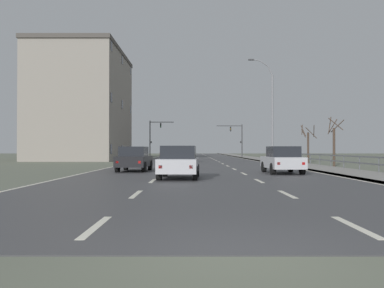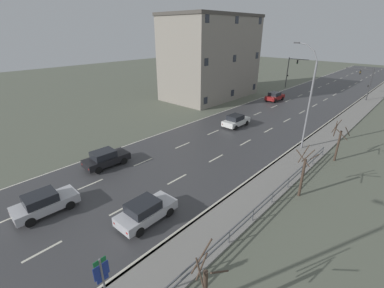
{
  "view_description": "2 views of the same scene",
  "coord_description": "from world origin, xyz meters",
  "px_view_note": "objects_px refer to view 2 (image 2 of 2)",
  "views": [
    {
      "loc": [
        -0.6,
        -5.52,
        1.42
      ],
      "look_at": [
        -0.77,
        69.49,
        2.32
      ],
      "focal_mm": 39.12,
      "sensor_mm": 36.0,
      "label": 1
    },
    {
      "loc": [
        16.35,
        10.28,
        11.72
      ],
      "look_at": [
        0.0,
        28.01,
        1.19
      ],
      "focal_mm": 24.58,
      "sensor_mm": 36.0,
      "label": 2
    }
  ],
  "objects_px": {
    "traffic_signal_right": "(366,79)",
    "car_near_left": "(106,158)",
    "traffic_signal_left": "(291,69)",
    "car_mid_centre": "(44,203)",
    "brick_building": "(211,57)",
    "highway_sign": "(103,281)",
    "car_distant": "(236,121)",
    "car_far_right": "(275,96)",
    "car_near_right": "(146,211)",
    "street_lamp_midground": "(308,101)"
  },
  "relations": [
    {
      "from": "traffic_signal_right",
      "to": "car_near_left",
      "type": "height_order",
      "value": "traffic_signal_right"
    },
    {
      "from": "traffic_signal_left",
      "to": "car_mid_centre",
      "type": "xyz_separation_m",
      "value": [
        5.99,
        -52.56,
        -3.28
      ]
    },
    {
      "from": "traffic_signal_right",
      "to": "car_near_left",
      "type": "xyz_separation_m",
      "value": [
        -11.36,
        -44.63,
        -2.87
      ]
    },
    {
      "from": "car_mid_centre",
      "to": "brick_building",
      "type": "relative_size",
      "value": 0.24
    },
    {
      "from": "car_near_left",
      "to": "traffic_signal_right",
      "type": "bearing_deg",
      "value": 78.16
    },
    {
      "from": "highway_sign",
      "to": "car_distant",
      "type": "relative_size",
      "value": 0.81
    },
    {
      "from": "highway_sign",
      "to": "car_mid_centre",
      "type": "xyz_separation_m",
      "value": [
        -9.61,
        0.9,
        -1.34
      ]
    },
    {
      "from": "traffic_signal_left",
      "to": "car_distant",
      "type": "height_order",
      "value": "traffic_signal_left"
    },
    {
      "from": "car_near_left",
      "to": "car_far_right",
      "type": "height_order",
      "value": "same"
    },
    {
      "from": "car_near_right",
      "to": "car_distant",
      "type": "height_order",
      "value": "same"
    },
    {
      "from": "car_near_right",
      "to": "car_mid_centre",
      "type": "distance_m",
      "value": 7.16
    },
    {
      "from": "street_lamp_midground",
      "to": "highway_sign",
      "type": "height_order",
      "value": "street_lamp_midground"
    },
    {
      "from": "car_distant",
      "to": "traffic_signal_left",
      "type": "bearing_deg",
      "value": 101.78
    },
    {
      "from": "highway_sign",
      "to": "car_distant",
      "type": "height_order",
      "value": "highway_sign"
    },
    {
      "from": "street_lamp_midground",
      "to": "traffic_signal_right",
      "type": "distance_m",
      "value": 28.46
    },
    {
      "from": "car_mid_centre",
      "to": "car_far_right",
      "type": "xyz_separation_m",
      "value": [
        -2.93,
        39.93,
        0.0
      ]
    },
    {
      "from": "car_near_right",
      "to": "car_far_right",
      "type": "distance_m",
      "value": 36.81
    },
    {
      "from": "traffic_signal_left",
      "to": "car_far_right",
      "type": "relative_size",
      "value": 1.53
    },
    {
      "from": "street_lamp_midground",
      "to": "car_distant",
      "type": "xyz_separation_m",
      "value": [
        -9.02,
        1.13,
        -4.4
      ]
    },
    {
      "from": "car_mid_centre",
      "to": "brick_building",
      "type": "height_order",
      "value": "brick_building"
    },
    {
      "from": "traffic_signal_right",
      "to": "traffic_signal_left",
      "type": "distance_m",
      "value": 14.41
    },
    {
      "from": "traffic_signal_left",
      "to": "car_far_right",
      "type": "distance_m",
      "value": 13.4
    },
    {
      "from": "highway_sign",
      "to": "car_distant",
      "type": "xyz_separation_m",
      "value": [
        -9.97,
        24.73,
        -1.34
      ]
    },
    {
      "from": "street_lamp_midground",
      "to": "car_distant",
      "type": "bearing_deg",
      "value": 172.83
    },
    {
      "from": "car_mid_centre",
      "to": "highway_sign",
      "type": "bearing_deg",
      "value": -2.99
    },
    {
      "from": "car_near_left",
      "to": "car_far_right",
      "type": "distance_m",
      "value": 33.45
    },
    {
      "from": "highway_sign",
      "to": "brick_building",
      "type": "distance_m",
      "value": 42.91
    },
    {
      "from": "car_far_right",
      "to": "car_mid_centre",
      "type": "bearing_deg",
      "value": -84.1
    },
    {
      "from": "car_near_left",
      "to": "car_distant",
      "type": "height_order",
      "value": "same"
    },
    {
      "from": "car_near_right",
      "to": "car_far_right",
      "type": "height_order",
      "value": "same"
    },
    {
      "from": "traffic_signal_left",
      "to": "car_near_right",
      "type": "relative_size",
      "value": 1.53
    },
    {
      "from": "car_far_right",
      "to": "traffic_signal_right",
      "type": "bearing_deg",
      "value": 46.48
    },
    {
      "from": "car_near_left",
      "to": "car_mid_centre",
      "type": "distance_m",
      "value": 7.15
    },
    {
      "from": "street_lamp_midground",
      "to": "car_near_right",
      "type": "relative_size",
      "value": 2.58
    },
    {
      "from": "car_near_right",
      "to": "brick_building",
      "type": "height_order",
      "value": "brick_building"
    },
    {
      "from": "street_lamp_midground",
      "to": "car_near_left",
      "type": "bearing_deg",
      "value": -125.78
    },
    {
      "from": "street_lamp_midground",
      "to": "car_distant",
      "type": "relative_size",
      "value": 2.59
    },
    {
      "from": "traffic_signal_right",
      "to": "car_near_right",
      "type": "relative_size",
      "value": 1.36
    },
    {
      "from": "highway_sign",
      "to": "car_far_right",
      "type": "relative_size",
      "value": 0.81
    },
    {
      "from": "street_lamp_midground",
      "to": "traffic_signal_left",
      "type": "height_order",
      "value": "street_lamp_midground"
    },
    {
      "from": "car_near_left",
      "to": "car_near_right",
      "type": "xyz_separation_m",
      "value": [
        8.84,
        -2.3,
        0.0
      ]
    },
    {
      "from": "car_distant",
      "to": "brick_building",
      "type": "xyz_separation_m",
      "value": [
        -13.28,
        10.99,
        6.32
      ]
    },
    {
      "from": "car_far_right",
      "to": "brick_building",
      "type": "xyz_separation_m",
      "value": [
        -10.71,
        -5.12,
        6.32
      ]
    },
    {
      "from": "traffic_signal_right",
      "to": "traffic_signal_left",
      "type": "xyz_separation_m",
      "value": [
        -14.33,
        1.45,
        0.41
      ]
    },
    {
      "from": "traffic_signal_left",
      "to": "car_near_left",
      "type": "height_order",
      "value": "traffic_signal_left"
    },
    {
      "from": "car_near_right",
      "to": "car_distant",
      "type": "distance_m",
      "value": 20.6
    },
    {
      "from": "car_near_right",
      "to": "car_mid_centre",
      "type": "bearing_deg",
      "value": -145.48
    },
    {
      "from": "car_distant",
      "to": "highway_sign",
      "type": "bearing_deg",
      "value": -67.36
    },
    {
      "from": "highway_sign",
      "to": "traffic_signal_right",
      "type": "distance_m",
      "value": 52.05
    },
    {
      "from": "car_near_left",
      "to": "car_distant",
      "type": "relative_size",
      "value": 1.01
    }
  ]
}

